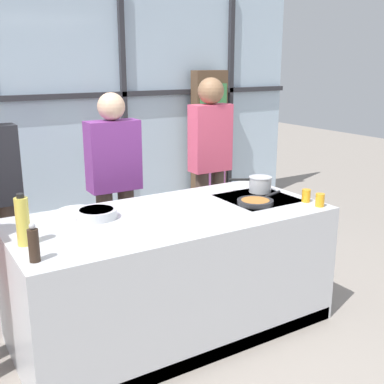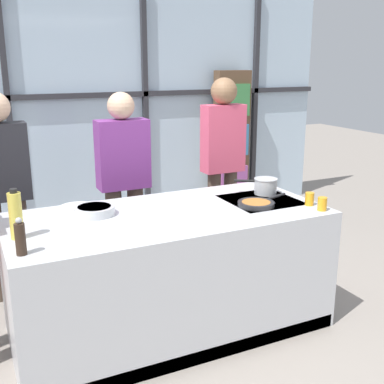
{
  "view_description": "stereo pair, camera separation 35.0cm",
  "coord_description": "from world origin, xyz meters",
  "px_view_note": "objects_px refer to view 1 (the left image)",
  "views": [
    {
      "loc": [
        -1.54,
        -2.78,
        1.91
      ],
      "look_at": [
        0.23,
        0.1,
        0.99
      ],
      "focal_mm": 45.0,
      "sensor_mm": 36.0,
      "label": 1
    },
    {
      "loc": [
        -1.23,
        -2.95,
        1.91
      ],
      "look_at": [
        0.23,
        0.1,
        0.99
      ],
      "focal_mm": 45.0,
      "sensor_mm": 36.0,
      "label": 2
    }
  ],
  "objects_px": {
    "oil_bottle": "(23,221)",
    "juice_glass_far": "(306,196)",
    "spectator_center_right": "(210,156)",
    "white_plate": "(76,211)",
    "mixing_bowl": "(97,213)",
    "spectator_center_left": "(114,177)",
    "saucepan": "(260,184)",
    "juice_glass_near": "(320,200)",
    "pepper_grinder": "(34,244)",
    "frying_pan": "(256,202)"
  },
  "relations": [
    {
      "from": "juice_glass_far",
      "to": "white_plate",
      "type": "bearing_deg",
      "value": 156.96
    },
    {
      "from": "spectator_center_right",
      "to": "spectator_center_left",
      "type": "bearing_deg",
      "value": -0.0
    },
    {
      "from": "mixing_bowl",
      "to": "oil_bottle",
      "type": "bearing_deg",
      "value": -154.75
    },
    {
      "from": "spectator_center_left",
      "to": "oil_bottle",
      "type": "relative_size",
      "value": 5.43
    },
    {
      "from": "spectator_center_left",
      "to": "white_plate",
      "type": "xyz_separation_m",
      "value": [
        -0.55,
        -0.62,
        -0.04
      ]
    },
    {
      "from": "saucepan",
      "to": "pepper_grinder",
      "type": "relative_size",
      "value": 1.45
    },
    {
      "from": "spectator_center_left",
      "to": "mixing_bowl",
      "type": "bearing_deg",
      "value": 60.17
    },
    {
      "from": "juice_glass_near",
      "to": "juice_glass_far",
      "type": "bearing_deg",
      "value": 90.0
    },
    {
      "from": "spectator_center_left",
      "to": "saucepan",
      "type": "distance_m",
      "value": 1.25
    },
    {
      "from": "mixing_bowl",
      "to": "pepper_grinder",
      "type": "height_order",
      "value": "pepper_grinder"
    },
    {
      "from": "saucepan",
      "to": "juice_glass_near",
      "type": "xyz_separation_m",
      "value": [
        0.12,
        -0.54,
        -0.02
      ]
    },
    {
      "from": "white_plate",
      "to": "pepper_grinder",
      "type": "xyz_separation_m",
      "value": [
        -0.47,
        -0.73,
        0.09
      ]
    },
    {
      "from": "spectator_center_left",
      "to": "pepper_grinder",
      "type": "bearing_deg",
      "value": 53.08
    },
    {
      "from": "mixing_bowl",
      "to": "juice_glass_near",
      "type": "xyz_separation_m",
      "value": [
        1.48,
        -0.6,
        0.01
      ]
    },
    {
      "from": "spectator_center_left",
      "to": "juice_glass_far",
      "type": "height_order",
      "value": "spectator_center_left"
    },
    {
      "from": "mixing_bowl",
      "to": "oil_bottle",
      "type": "relative_size",
      "value": 0.91
    },
    {
      "from": "spectator_center_right",
      "to": "mixing_bowl",
      "type": "relative_size",
      "value": 6.33
    },
    {
      "from": "saucepan",
      "to": "juice_glass_far",
      "type": "height_order",
      "value": "saucepan"
    },
    {
      "from": "frying_pan",
      "to": "saucepan",
      "type": "distance_m",
      "value": 0.35
    },
    {
      "from": "frying_pan",
      "to": "spectator_center_left",
      "type": "bearing_deg",
      "value": 119.83
    },
    {
      "from": "mixing_bowl",
      "to": "spectator_center_left",
      "type": "bearing_deg",
      "value": 60.17
    },
    {
      "from": "white_plate",
      "to": "oil_bottle",
      "type": "xyz_separation_m",
      "value": [
        -0.46,
        -0.45,
        0.14
      ]
    },
    {
      "from": "oil_bottle",
      "to": "juice_glass_far",
      "type": "xyz_separation_m",
      "value": [
        2.01,
        -0.21,
        -0.1
      ]
    },
    {
      "from": "saucepan",
      "to": "juice_glass_far",
      "type": "xyz_separation_m",
      "value": [
        0.12,
        -0.4,
        -0.02
      ]
    },
    {
      "from": "spectator_center_left",
      "to": "mixing_bowl",
      "type": "distance_m",
      "value": 0.96
    },
    {
      "from": "saucepan",
      "to": "pepper_grinder",
      "type": "xyz_separation_m",
      "value": [
        -1.9,
        -0.47,
        0.03
      ]
    },
    {
      "from": "frying_pan",
      "to": "spectator_center_right",
      "type": "bearing_deg",
      "value": 73.04
    },
    {
      "from": "spectator_center_right",
      "to": "oil_bottle",
      "type": "relative_size",
      "value": 5.77
    },
    {
      "from": "saucepan",
      "to": "juice_glass_far",
      "type": "relative_size",
      "value": 3.22
    },
    {
      "from": "white_plate",
      "to": "frying_pan",
      "type": "bearing_deg",
      "value": -22.98
    },
    {
      "from": "spectator_center_right",
      "to": "oil_bottle",
      "type": "height_order",
      "value": "spectator_center_right"
    },
    {
      "from": "frying_pan",
      "to": "pepper_grinder",
      "type": "distance_m",
      "value": 1.68
    },
    {
      "from": "juice_glass_far",
      "to": "pepper_grinder",
      "type": "bearing_deg",
      "value": -178.12
    },
    {
      "from": "spectator_center_right",
      "to": "juice_glass_far",
      "type": "xyz_separation_m",
      "value": [
        0.01,
        -1.29,
        -0.09
      ]
    },
    {
      "from": "spectator_center_left",
      "to": "pepper_grinder",
      "type": "relative_size",
      "value": 7.77
    },
    {
      "from": "spectator_center_right",
      "to": "white_plate",
      "type": "distance_m",
      "value": 1.67
    },
    {
      "from": "oil_bottle",
      "to": "juice_glass_far",
      "type": "distance_m",
      "value": 2.02
    },
    {
      "from": "white_plate",
      "to": "mixing_bowl",
      "type": "distance_m",
      "value": 0.22
    },
    {
      "from": "oil_bottle",
      "to": "pepper_grinder",
      "type": "relative_size",
      "value": 1.43
    },
    {
      "from": "mixing_bowl",
      "to": "oil_bottle",
      "type": "height_order",
      "value": "oil_bottle"
    },
    {
      "from": "juice_glass_near",
      "to": "juice_glass_far",
      "type": "height_order",
      "value": "same"
    },
    {
      "from": "saucepan",
      "to": "juice_glass_near",
      "type": "height_order",
      "value": "saucepan"
    },
    {
      "from": "juice_glass_far",
      "to": "mixing_bowl",
      "type": "bearing_deg",
      "value": 162.86
    },
    {
      "from": "white_plate",
      "to": "oil_bottle",
      "type": "distance_m",
      "value": 0.66
    },
    {
      "from": "pepper_grinder",
      "to": "juice_glass_near",
      "type": "xyz_separation_m",
      "value": [
        2.02,
        -0.07,
        -0.05
      ]
    },
    {
      "from": "spectator_center_right",
      "to": "frying_pan",
      "type": "relative_size",
      "value": 3.76
    },
    {
      "from": "saucepan",
      "to": "oil_bottle",
      "type": "height_order",
      "value": "oil_bottle"
    },
    {
      "from": "frying_pan",
      "to": "white_plate",
      "type": "bearing_deg",
      "value": 157.02
    },
    {
      "from": "white_plate",
      "to": "juice_glass_far",
      "type": "relative_size",
      "value": 2.75
    },
    {
      "from": "white_plate",
      "to": "pepper_grinder",
      "type": "distance_m",
      "value": 0.87
    }
  ]
}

